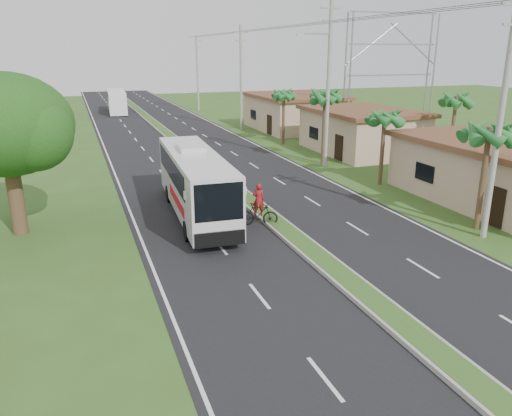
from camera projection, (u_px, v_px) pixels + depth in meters
name	position (u px, v px, depth m)	size (l,w,h in m)	color
ground	(346.00, 282.00, 18.92)	(180.00, 180.00, 0.00)	#36511D
road_asphalt	(209.00, 169.00, 36.83)	(14.00, 160.00, 0.02)	black
median_strip	(209.00, 168.00, 36.80)	(1.20, 160.00, 0.18)	gray
lane_edge_left	(116.00, 177.00, 34.65)	(0.12, 160.00, 0.01)	silver
lane_edge_right	(292.00, 163.00, 39.02)	(0.12, 160.00, 0.01)	silver
shop_near	(511.00, 172.00, 28.33)	(8.60, 12.60, 3.52)	tan
shop_mid	(361.00, 131.00, 42.64)	(7.60, 10.60, 3.67)	tan
shop_far	(294.00, 112.00, 55.16)	(8.60, 11.60, 3.82)	tan
palm_verge_a	(489.00, 133.00, 23.12)	(2.40, 2.40, 5.45)	#473321
palm_verge_b	(385.00, 117.00, 31.43)	(2.40, 2.40, 5.05)	#473321
palm_verge_c	(325.00, 96.00, 37.27)	(2.40, 2.40, 5.85)	#473321
palm_verge_d	(284.00, 95.00, 45.67)	(2.40, 2.40, 5.25)	#473321
palm_behind_shop	(456.00, 100.00, 36.59)	(2.40, 2.40, 5.65)	#473321
shade_tree	(3.00, 129.00, 22.42)	(6.30, 6.00, 7.54)	#473321
utility_pole_a	(501.00, 115.00, 21.78)	(1.60, 0.28, 11.00)	gray
utility_pole_b	(328.00, 82.00, 35.93)	(3.20, 0.28, 12.00)	gray
utility_pole_c	(241.00, 77.00, 54.03)	(1.60, 0.28, 11.00)	gray
utility_pole_d	(197.00, 72.00, 72.03)	(1.60, 0.28, 10.50)	gray
billboard_lattice	(391.00, 67.00, 50.93)	(10.18, 1.18, 12.07)	gray
coach_bus_main	(195.00, 179.00, 25.96)	(2.93, 11.27, 3.61)	silver
coach_bus_far	(117.00, 100.00, 70.34)	(2.81, 10.58, 3.05)	white
motorcyclist	(258.00, 211.00, 24.75)	(1.99, 1.25, 2.17)	black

